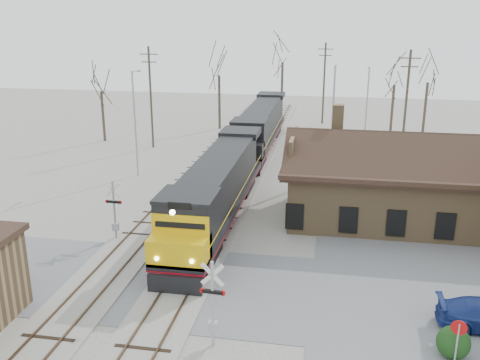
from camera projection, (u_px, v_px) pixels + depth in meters
The scene contains 22 objects.
ground at pixel (181, 285), 29.09m from camera, with size 140.00×140.00×0.00m, color #A6A096.
road at pixel (181, 285), 29.08m from camera, with size 60.00×9.00×0.03m, color slate.
track_main at pixel (233, 195), 43.15m from camera, with size 3.40×90.00×0.24m.
track_siding at pixel (179, 192), 43.90m from camera, with size 3.40×90.00×0.24m.
depot at pixel (392, 187), 37.62m from camera, with size 15.20×9.31×7.90m.
locomotive_lead at pixel (216, 191), 36.64m from camera, with size 3.17×21.21×4.71m.
locomotive_trailing at pixel (260, 127), 56.80m from camera, with size 3.17×21.21×4.46m.
crossbuck_near at pixel (213, 307), 23.29m from camera, with size 1.17×0.31×4.10m.
crossbuck_far at pixel (114, 212), 34.33m from camera, with size 1.15×0.30×4.02m.
do_not_enter_sign at pixel (458, 335), 21.91m from camera, with size 0.66×0.18×2.22m.
hedge_a at pixel (453, 342), 22.83m from camera, with size 1.43×1.43×1.43m, color black.
streetlight_a at pixel (135, 118), 47.01m from camera, with size 0.25×2.04×9.39m.
streetlight_b at pixel (333, 116), 46.81m from camera, with size 0.25×2.04×9.85m.
streetlight_c at pixel (367, 101), 59.53m from camera, with size 0.25×2.04×8.44m.
utility_pole_a at pixel (151, 96), 56.98m from camera, with size 2.00×0.24×10.78m.
utility_pole_b at pixel (324, 82), 69.48m from camera, with size 2.00×0.24×10.45m.
utility_pole_c at pixel (406, 104), 52.00m from camera, with size 2.00×0.24×10.80m.
tree_a at pixel (101, 83), 59.64m from camera, with size 3.77×3.77×9.23m.
tree_b at pixel (219, 66), 65.73m from camera, with size 4.47×4.47×10.94m.
tree_c at pixel (283, 52), 69.78m from camera, with size 5.24×5.24×12.85m.
tree_d at pixel (395, 77), 62.71m from camera, with size 3.97×3.97×9.74m.
tree_e at pixel (429, 74), 62.21m from camera, with size 4.20×4.20×10.28m.
Camera 1 is at (7.75, -25.04, 14.22)m, focal length 40.00 mm.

